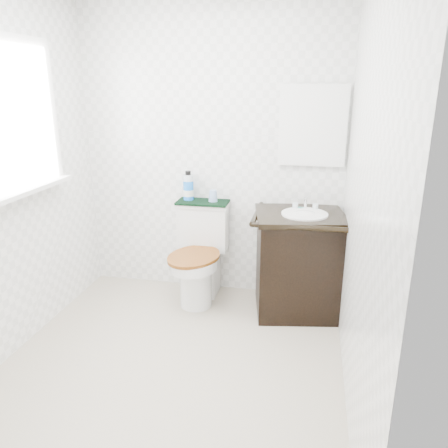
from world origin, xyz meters
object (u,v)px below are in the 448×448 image
(toilet, at_px, (200,259))
(vanity, at_px, (298,261))
(trash_bin, at_px, (204,276))
(cup, at_px, (213,196))
(mouthwash_bottle, at_px, (188,187))

(toilet, relative_size, vanity, 0.88)
(trash_bin, distance_m, cup, 0.74)
(vanity, distance_m, cup, 0.88)
(trash_bin, height_order, mouthwash_bottle, mouthwash_bottle)
(vanity, relative_size, cup, 9.67)
(toilet, bearing_deg, vanity, -4.46)
(vanity, bearing_deg, trash_bin, 166.47)
(toilet, height_order, cup, cup)
(trash_bin, bearing_deg, toilet, -90.00)
(toilet, distance_m, cup, 0.54)
(trash_bin, bearing_deg, mouthwash_bottle, 173.31)
(toilet, relative_size, mouthwash_bottle, 3.30)
(toilet, xyz_separation_m, mouthwash_bottle, (-0.13, 0.15, 0.58))
(vanity, distance_m, mouthwash_bottle, 1.09)
(trash_bin, bearing_deg, vanity, -13.53)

